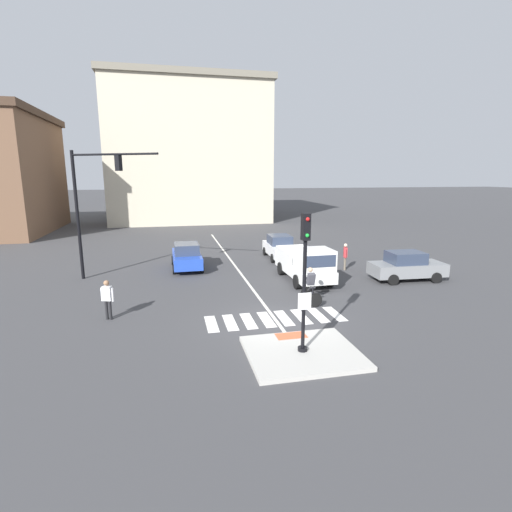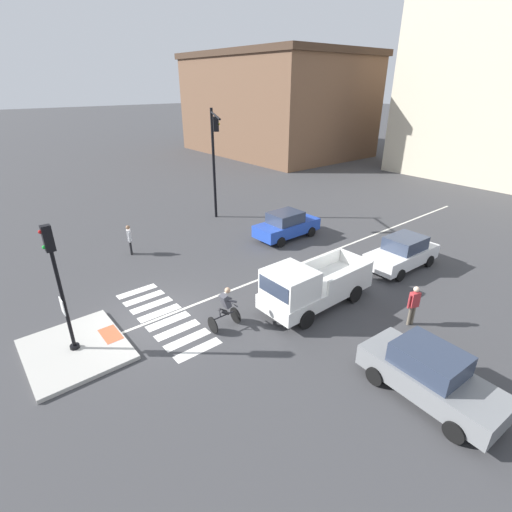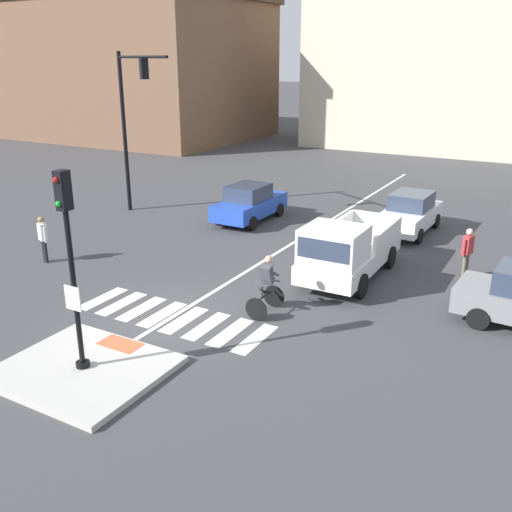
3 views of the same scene
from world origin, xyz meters
The scene contains 22 objects.
ground_plane centered at (0.00, 0.00, 0.00)m, with size 300.00×300.00×0.00m, color #3D3D3F.
traffic_island centered at (0.00, -3.06, 0.07)m, with size 3.67×3.19×0.15m, color #B2AFA8.
tactile_pad_front centered at (0.00, -1.82, 0.15)m, with size 1.10×0.60×0.01m, color #DB5B38.
signal_pole centered at (0.00, -3.07, 2.89)m, with size 0.44×0.38×4.55m.
crosswalk_stripe_a centered at (-2.65, 0.32, 0.00)m, with size 0.44×1.80×0.01m, color silver.
crosswalk_stripe_b centered at (-1.89, 0.32, 0.00)m, with size 0.44×1.80×0.01m, color silver.
crosswalk_stripe_c centered at (-1.13, 0.32, 0.00)m, with size 0.44×1.80×0.01m, color silver.
crosswalk_stripe_d centered at (-0.38, 0.32, 0.00)m, with size 0.44×1.80×0.01m, color silver.
crosswalk_stripe_e centered at (0.38, 0.32, 0.00)m, with size 0.44×1.80×0.01m, color silver.
crosswalk_stripe_f centered at (1.13, 0.32, 0.00)m, with size 0.44×1.80×0.01m, color silver.
crosswalk_stripe_g centered at (1.89, 0.32, 0.00)m, with size 0.44×1.80×0.01m, color silver.
crosswalk_stripe_h centered at (2.65, 0.32, 0.00)m, with size 0.44×1.80×0.01m, color silver.
lane_centre_line centered at (-0.02, 10.00, 0.00)m, with size 0.14×28.00×0.01m, color silver.
traffic_light_mast centered at (-8.23, 8.43, 4.67)m, with size 4.68×2.59×7.15m.
building_corner_right centered at (-1.27, 41.85, 8.61)m, with size 19.74×21.78×17.19m.
car_white_eastbound_far centered at (3.49, 11.75, 0.81)m, with size 1.95×4.15×1.64m.
car_grey_cross_right centered at (8.82, 4.51, 0.81)m, with size 4.19×2.02×1.64m.
car_blue_westbound_far centered at (-3.13, 10.01, 0.81)m, with size 1.88×4.12×1.64m.
pickup_truck_white_eastbound_mid centered at (3.17, 5.34, 0.98)m, with size 2.08×5.11×2.08m.
cyclist centered at (2.13, 1.88, 0.87)m, with size 0.66×1.09×1.68m.
pedestrian_at_curb_left centered at (-6.72, 1.76, 0.98)m, with size 0.52×0.33×1.67m.
pedestrian_waiting_far_side centered at (6.52, 7.55, 0.98)m, with size 0.33×0.52×1.67m.
Camera 1 is at (-4.13, -14.39, 5.87)m, focal length 27.31 mm.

